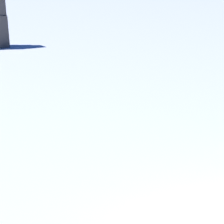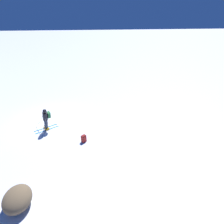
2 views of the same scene
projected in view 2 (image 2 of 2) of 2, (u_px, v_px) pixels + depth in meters
The scene contains 4 objects.
ground_plane at pixel (48, 120), 14.16m from camera, with size 300.00×300.00×0.00m, color white.
skier at pixel (46, 118), 12.38m from camera, with size 1.40×1.75×1.84m.
spare_backpack at pixel (84, 139), 11.54m from camera, with size 0.35×0.37×0.50m.
exposed_boulder_1 at pixel (17, 199), 7.42m from camera, with size 1.37×1.17×0.89m, color brown.
Camera 2 is at (13.04, 2.48, 7.17)m, focal length 28.00 mm.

